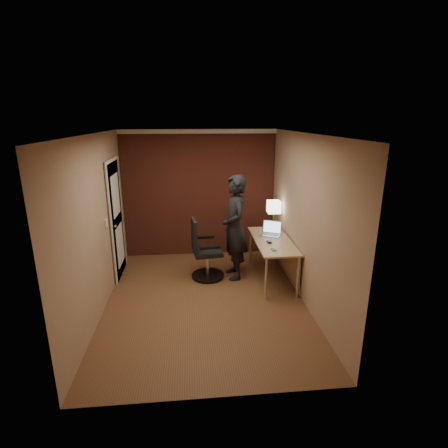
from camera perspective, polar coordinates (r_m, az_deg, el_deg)
The scene contains 8 objects.
room at distance 6.53m, azimuth -6.33°, elevation 5.05°, with size 4.00×4.00×4.00m.
desk at distance 6.02m, azimuth 8.56°, elevation -3.69°, with size 0.60×1.50×0.73m.
desk_lamp at distance 6.42m, azimuth 8.12°, elevation 2.73°, with size 0.22×0.22×0.54m.
laptop at distance 6.21m, azimuth 7.68°, elevation -1.14°, with size 0.41×0.38×0.23m.
mouse at distance 5.81m, azimuth 7.38°, elevation -2.91°, with size 0.06×0.10×0.03m, color black.
phone at distance 5.51m, azimuth 8.09°, elevation -4.18°, with size 0.06×0.12×0.01m, color black.
office_chair at distance 6.07m, azimuth -3.33°, elevation -4.74°, with size 0.57×0.62×1.05m.
person at distance 5.97m, azimuth 1.75°, elevation -0.59°, with size 0.66×0.43×1.81m, color black.
Camera 1 is at (-0.19, -4.85, 2.71)m, focal length 28.00 mm.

